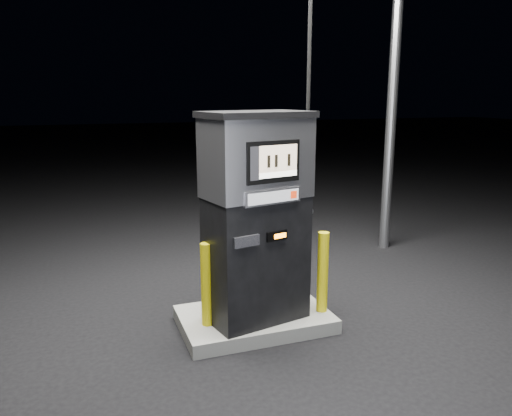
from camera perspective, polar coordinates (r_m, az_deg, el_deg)
name	(u,v)px	position (r m, az deg, el deg)	size (l,w,h in m)	color
ground	(254,326)	(5.62, -0.18, -13.29)	(80.00, 80.00, 0.00)	black
pump_island	(254,319)	(5.59, -0.18, -12.60)	(1.60, 1.00, 0.15)	slate
fuel_dispenser	(257,216)	(5.09, 0.08, -0.94)	(1.25, 0.85, 4.49)	black
bollard_left	(207,285)	(5.16, -5.67, -8.71)	(0.12, 0.12, 0.87)	#D0C10B
bollard_right	(323,272)	(5.49, 7.62, -7.28)	(0.12, 0.12, 0.89)	#D0C10B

